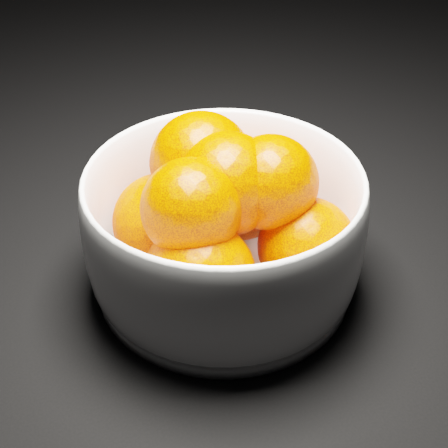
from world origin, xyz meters
name	(u,v)px	position (x,y,z in m)	size (l,w,h in m)	color
bowl	(224,229)	(0.25, 0.03, 0.06)	(0.23, 0.23, 0.11)	white
orange_pile	(223,210)	(0.25, 0.03, 0.08)	(0.19, 0.18, 0.14)	#EE3E00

